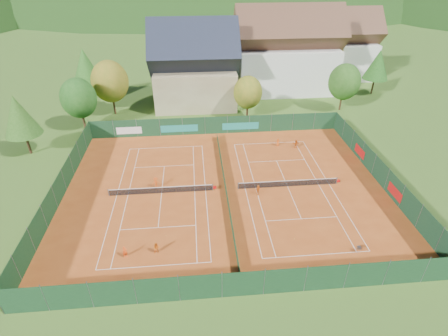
% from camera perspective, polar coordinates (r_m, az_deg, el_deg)
% --- Properties ---
extents(ground, '(600.00, 600.00, 0.00)m').
position_cam_1_polar(ground, '(44.20, 0.24, -3.59)').
color(ground, '#35591C').
rests_on(ground, ground).
extents(clay_pad, '(40.00, 32.00, 0.01)m').
position_cam_1_polar(clay_pad, '(44.18, 0.24, -3.57)').
color(clay_pad, '#A64618').
rests_on(clay_pad, ground).
extents(court_markings_left, '(11.03, 23.83, 0.00)m').
position_cam_1_polar(court_markings_left, '(44.28, -10.15, -4.05)').
color(court_markings_left, white).
rests_on(court_markings_left, ground).
extents(court_markings_right, '(11.03, 23.83, 0.00)m').
position_cam_1_polar(court_markings_right, '(45.51, 10.33, -2.97)').
color(court_markings_right, white).
rests_on(court_markings_right, ground).
extents(tennis_net_left, '(13.30, 0.10, 1.02)m').
position_cam_1_polar(tennis_net_left, '(43.98, -10.01, -3.52)').
color(tennis_net_left, '#59595B').
rests_on(tennis_net_left, ground).
extents(tennis_net_right, '(13.30, 0.10, 1.02)m').
position_cam_1_polar(tennis_net_right, '(45.27, 10.58, -2.44)').
color(tennis_net_right, '#59595B').
rests_on(tennis_net_right, ground).
extents(court_divider, '(0.03, 28.80, 1.00)m').
position_cam_1_polar(court_divider, '(43.90, 0.24, -3.04)').
color(court_divider, '#14391E').
rests_on(court_divider, ground).
extents(fence_north, '(40.00, 0.10, 3.00)m').
position_cam_1_polar(fence_north, '(57.24, -1.74, 6.94)').
color(fence_north, '#14391F').
rests_on(fence_north, ground).
extents(fence_south, '(40.00, 0.04, 3.00)m').
position_cam_1_polar(fence_south, '(31.45, 3.15, -18.40)').
color(fence_south, '#13351B').
rests_on(fence_south, ground).
extents(fence_west, '(0.04, 32.00, 3.00)m').
position_cam_1_polar(fence_west, '(46.25, -25.29, -3.03)').
color(fence_west, '#13361A').
rests_on(fence_west, ground).
extents(fence_east, '(0.09, 32.00, 3.00)m').
position_cam_1_polar(fence_east, '(49.20, 24.10, -0.58)').
color(fence_east, '#13341F').
rests_on(fence_east, ground).
extents(chalet, '(16.20, 12.00, 16.00)m').
position_cam_1_polar(chalet, '(68.48, -4.82, 15.73)').
color(chalet, '#BEB086').
rests_on(chalet, ground).
extents(hotel_block_a, '(21.60, 11.00, 17.25)m').
position_cam_1_polar(hotel_block_a, '(76.58, 10.13, 17.70)').
color(hotel_block_a, silver).
rests_on(hotel_block_a, ground).
extents(hotel_block_b, '(17.28, 10.00, 15.50)m').
position_cam_1_polar(hotel_block_b, '(88.58, 18.02, 18.12)').
color(hotel_block_b, silver).
rests_on(hotel_block_b, ground).
extents(tree_west_front, '(5.72, 5.72, 8.69)m').
position_cam_1_polar(tree_west_front, '(62.18, -22.65, 10.49)').
color(tree_west_front, '#4D341B').
rests_on(tree_west_front, ground).
extents(tree_west_mid, '(6.44, 6.44, 9.78)m').
position_cam_1_polar(tree_west_mid, '(66.43, -18.13, 13.27)').
color(tree_west_mid, '#4B2B1B').
rests_on(tree_west_mid, ground).
extents(tree_west_back, '(5.60, 5.60, 10.00)m').
position_cam_1_polar(tree_west_back, '(75.16, -21.70, 15.24)').
color(tree_west_back, '#442618').
rests_on(tree_west_back, ground).
extents(tree_center, '(5.01, 5.01, 7.60)m').
position_cam_1_polar(tree_center, '(62.19, 3.92, 12.21)').
color(tree_center, '#422717').
rests_on(tree_center, ground).
extents(tree_east_front, '(5.72, 5.72, 8.69)m').
position_cam_1_polar(tree_east_front, '(68.84, 19.06, 13.14)').
color(tree_east_front, '#432D18').
rests_on(tree_east_front, ground).
extents(tree_east_mid, '(5.04, 5.04, 9.00)m').
position_cam_1_polar(tree_east_mid, '(79.88, 23.81, 15.19)').
color(tree_east_mid, '#422A17').
rests_on(tree_east_mid, ground).
extents(tree_west_side, '(5.04, 5.04, 9.00)m').
position_cam_1_polar(tree_west_side, '(57.18, -30.52, 7.41)').
color(tree_west_side, '#442818').
rests_on(tree_west_side, ground).
extents(tree_east_back, '(7.15, 7.15, 10.86)m').
position_cam_1_polar(tree_east_back, '(83.47, 16.38, 17.68)').
color(tree_east_back, '#432F18').
rests_on(tree_east_back, ground).
extents(mountain_backdrop, '(820.00, 530.00, 242.00)m').
position_cam_1_polar(mountain_backdrop, '(278.90, 1.59, 18.46)').
color(mountain_backdrop, black).
rests_on(mountain_backdrop, ground).
extents(ball_hopper, '(0.34, 0.34, 0.80)m').
position_cam_1_polar(ball_hopper, '(38.09, 21.19, -12.05)').
color(ball_hopper, slate).
rests_on(ball_hopper, ground).
extents(loose_ball_0, '(0.07, 0.07, 0.07)m').
position_cam_1_polar(loose_ball_0, '(38.12, -9.45, -10.88)').
color(loose_ball_0, '#CCD833').
rests_on(loose_ball_0, ground).
extents(loose_ball_1, '(0.07, 0.07, 0.07)m').
position_cam_1_polar(loose_ball_1, '(38.03, 11.43, -11.27)').
color(loose_ball_1, '#CCD833').
rests_on(loose_ball_1, ground).
extents(loose_ball_2, '(0.07, 0.07, 0.07)m').
position_cam_1_polar(loose_ball_2, '(46.34, -0.30, -1.64)').
color(loose_ball_2, '#CCD833').
rests_on(loose_ball_2, ground).
extents(loose_ball_3, '(0.07, 0.07, 0.07)m').
position_cam_1_polar(loose_ball_3, '(49.44, -2.07, 0.70)').
color(loose_ball_3, '#CCD833').
rests_on(loose_ball_3, ground).
extents(player_left_near, '(0.58, 0.51, 1.32)m').
position_cam_1_polar(player_left_near, '(36.40, -15.86, -13.05)').
color(player_left_near, '#FC5316').
rests_on(player_left_near, ground).
extents(player_left_mid, '(0.68, 0.55, 1.32)m').
position_cam_1_polar(player_left_mid, '(36.08, -10.95, -12.72)').
color(player_left_mid, orange).
rests_on(player_left_mid, ground).
extents(player_left_far, '(1.07, 0.72, 1.53)m').
position_cam_1_polar(player_left_far, '(44.98, -11.05, -2.35)').
color(player_left_far, '#E14E14').
rests_on(player_left_far, ground).
extents(player_right_near, '(0.88, 0.78, 1.43)m').
position_cam_1_polar(player_right_near, '(43.14, 5.57, -3.57)').
color(player_right_near, '#D45E12').
rests_on(player_right_near, ground).
extents(player_right_far_a, '(0.63, 0.47, 1.18)m').
position_cam_1_polar(player_right_far_a, '(54.51, 8.79, 4.17)').
color(player_right_far_a, '#DA5313').
rests_on(player_right_far_a, ground).
extents(player_right_far_b, '(1.27, 0.58, 1.32)m').
position_cam_1_polar(player_right_far_b, '(54.36, 11.67, 3.87)').
color(player_right_far_b, '#CE5712').
rests_on(player_right_far_b, ground).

